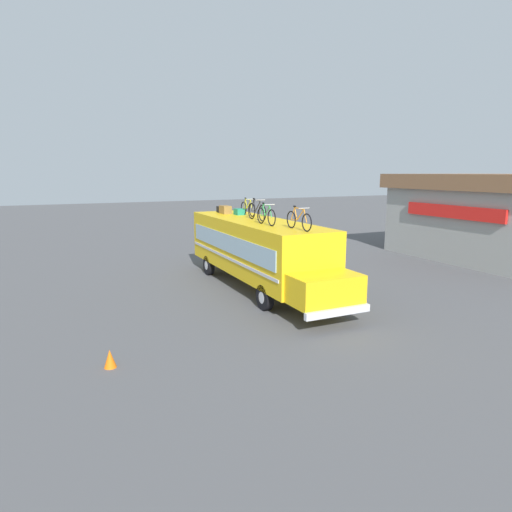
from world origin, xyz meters
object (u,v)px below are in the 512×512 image
(luggage_bag_2, at_px, (225,210))
(luggage_bag_3, at_px, (239,212))
(luggage_bag_1, at_px, (222,209))
(rooftop_bicycle_3, at_px, (266,216))
(rooftop_bicycle_1, at_px, (248,208))
(rooftop_bicycle_4, at_px, (299,220))
(bus, at_px, (258,248))
(traffic_cone, at_px, (110,359))
(rooftop_bicycle_2, at_px, (257,211))

(luggage_bag_2, xyz_separation_m, luggage_bag_3, (0.85, 0.41, -0.05))
(luggage_bag_1, xyz_separation_m, luggage_bag_2, (0.75, -0.09, 0.04))
(luggage_bag_3, xyz_separation_m, rooftop_bicycle_3, (4.32, -0.68, 0.22))
(luggage_bag_1, distance_m, rooftop_bicycle_3, 5.94)
(luggage_bag_1, bearing_deg, rooftop_bicycle_1, 12.30)
(luggage_bag_3, distance_m, rooftop_bicycle_4, 6.21)
(bus, distance_m, traffic_cone, 9.22)
(bus, bearing_deg, luggage_bag_1, -179.25)
(bus, height_order, luggage_bag_1, luggage_bag_1)
(rooftop_bicycle_1, bearing_deg, rooftop_bicycle_3, -12.98)
(rooftop_bicycle_4, bearing_deg, rooftop_bicycle_1, 175.24)
(bus, bearing_deg, rooftop_bicycle_1, 168.21)
(rooftop_bicycle_4, bearing_deg, luggage_bag_1, -179.81)
(luggage_bag_1, bearing_deg, rooftop_bicycle_4, 0.19)
(luggage_bag_2, bearing_deg, luggage_bag_3, 25.81)
(luggage_bag_2, bearing_deg, bus, 2.34)
(bus, xyz_separation_m, luggage_bag_2, (-3.56, -0.15, 1.41))
(luggage_bag_2, height_order, rooftop_bicycle_2, rooftop_bicycle_2)
(bus, xyz_separation_m, rooftop_bicycle_2, (-0.14, 0.00, 1.61))
(luggage_bag_3, height_order, rooftop_bicycle_2, rooftop_bicycle_2)
(bus, bearing_deg, rooftop_bicycle_3, -14.48)
(rooftop_bicycle_2, distance_m, rooftop_bicycle_3, 1.81)
(luggage_bag_1, bearing_deg, luggage_bag_2, -6.75)
(traffic_cone, bearing_deg, rooftop_bicycle_1, 136.22)
(luggage_bag_3, height_order, traffic_cone, luggage_bag_3)
(luggage_bag_3, height_order, rooftop_bicycle_3, rooftop_bicycle_3)
(luggage_bag_2, height_order, rooftop_bicycle_1, rooftop_bicycle_1)
(traffic_cone, bearing_deg, luggage_bag_2, 143.40)
(rooftop_bicycle_3, relative_size, traffic_cone, 3.29)
(bus, bearing_deg, traffic_cone, -50.85)
(bus, xyz_separation_m, traffic_cone, (5.74, -7.05, -1.56))
(luggage_bag_3, relative_size, rooftop_bicycle_3, 0.33)
(luggage_bag_3, relative_size, rooftop_bicycle_4, 0.30)
(luggage_bag_3, relative_size, traffic_cone, 1.09)
(rooftop_bicycle_3, distance_m, rooftop_bicycle_4, 1.92)
(rooftop_bicycle_3, bearing_deg, bus, 165.52)
(rooftop_bicycle_1, height_order, rooftop_bicycle_3, rooftop_bicycle_3)
(bus, bearing_deg, rooftop_bicycle_4, -0.51)
(rooftop_bicycle_1, relative_size, rooftop_bicycle_4, 0.94)
(rooftop_bicycle_2, bearing_deg, bus, -0.44)
(luggage_bag_2, bearing_deg, luggage_bag_1, 173.25)
(luggage_bag_3, bearing_deg, rooftop_bicycle_3, -9.01)
(luggage_bag_3, distance_m, rooftop_bicycle_2, 2.59)
(luggage_bag_2, bearing_deg, traffic_cone, -36.60)
(luggage_bag_1, distance_m, rooftop_bicycle_2, 4.17)
(rooftop_bicycle_1, bearing_deg, luggage_bag_2, -158.83)
(bus, height_order, rooftop_bicycle_3, rooftop_bicycle_3)
(luggage_bag_1, bearing_deg, traffic_cone, -34.84)
(traffic_cone, bearing_deg, bus, 129.15)
(rooftop_bicycle_3, bearing_deg, rooftop_bicycle_4, 11.61)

